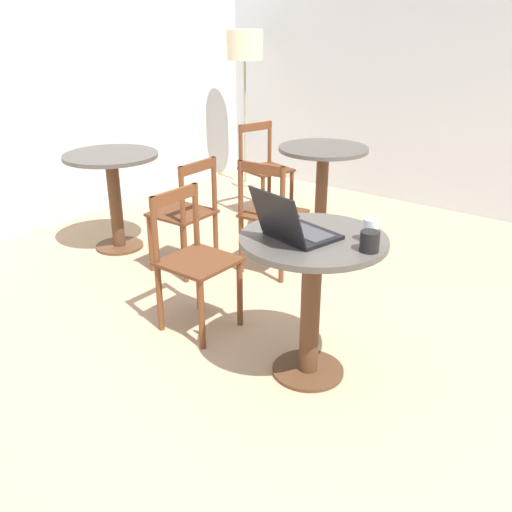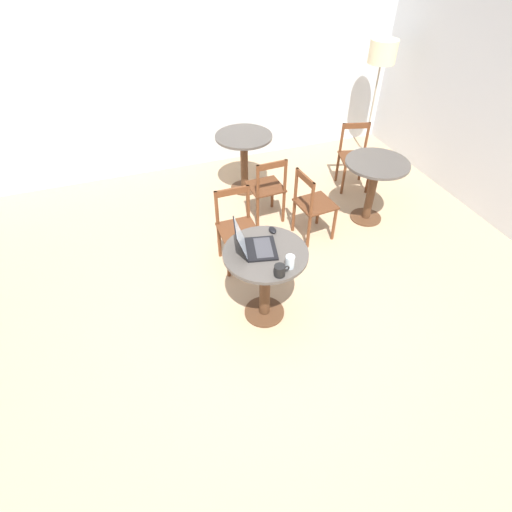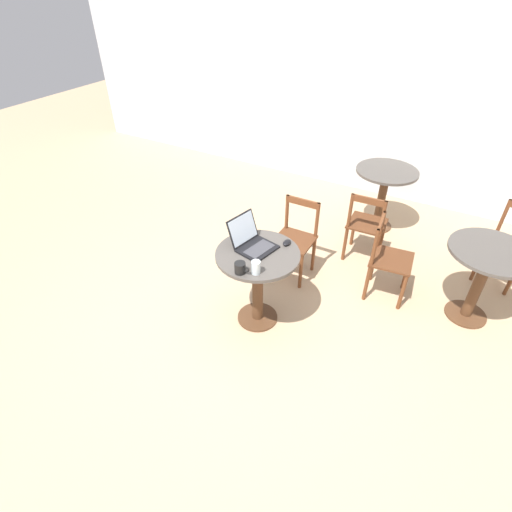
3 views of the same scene
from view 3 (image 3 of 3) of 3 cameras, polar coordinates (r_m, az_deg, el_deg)
The scene contains 13 objects.
ground_plane at distance 3.76m, azimuth -3.05°, elevation -9.62°, with size 16.00×16.00×0.00m, color tan.
wall_back at distance 5.74m, azimuth 15.06°, elevation 21.88°, with size 9.40×0.06×2.70m.
cafe_table_near at distance 3.43m, azimuth 0.24°, elevation -2.26°, with size 0.71×0.71×0.76m.
cafe_table_mid at distance 3.99m, azimuth 29.91°, elevation -1.61°, with size 0.71×0.71×0.76m.
cafe_table_far at distance 5.03m, azimuth 17.83°, elevation 9.54°, with size 0.71×0.71×0.76m.
chair_near_back at distance 4.10m, azimuth 5.65°, elevation 2.40°, with size 0.38×0.38×0.82m.
chair_mid_left at distance 4.00m, azimuth 18.23°, elevation -0.43°, with size 0.42×0.42×0.82m.
chair_mid_back at distance 4.72m, azimuth 32.43°, elevation 1.30°, with size 0.47×0.47×0.82m.
chair_far_front at distance 4.45m, azimuth 15.44°, elevation 4.18°, with size 0.40×0.40×0.82m.
laptop at distance 3.35m, azimuth -0.49°, elevation 1.99°, with size 0.39×0.37×0.26m.
mouse at distance 3.42m, azimuth 4.42°, elevation 1.93°, with size 0.06×0.10×0.03m.
mug at distance 3.08m, azimuth -2.26°, elevation -1.71°, with size 0.13×0.09×0.09m.
drinking_glass at distance 3.07m, azimuth -0.02°, elevation -1.63°, with size 0.07×0.07×0.11m.
Camera 3 is at (1.44, -2.16, 2.73)m, focal length 28.00 mm.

